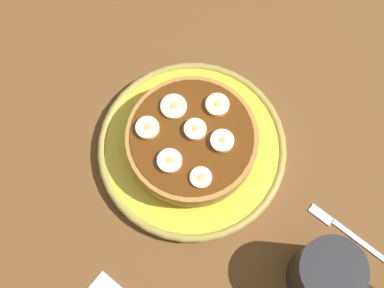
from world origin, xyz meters
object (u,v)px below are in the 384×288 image
at_px(plate, 192,149).
at_px(banana_slice_3, 174,107).
at_px(banana_slice_0, 197,131).
at_px(banana_slice_1, 170,161).
at_px(banana_slice_4, 148,128).
at_px(banana_slice_5, 201,178).
at_px(pancake_stack, 193,141).
at_px(banana_slice_6, 222,141).
at_px(banana_slice_2, 217,105).
at_px(fork, 346,230).
at_px(coffee_mug, 329,275).

relative_size(plate, banana_slice_3, 7.49).
bearing_deg(banana_slice_0, banana_slice_1, -103.10).
relative_size(banana_slice_4, banana_slice_5, 1.10).
bearing_deg(plate, banana_slice_4, -162.32).
height_order(banana_slice_0, banana_slice_5, banana_slice_0).
distance_m(pancake_stack, banana_slice_4, 0.07).
relative_size(banana_slice_0, banana_slice_6, 0.96).
relative_size(plate, banana_slice_2, 8.23).
height_order(pancake_stack, banana_slice_6, banana_slice_6).
relative_size(banana_slice_2, banana_slice_3, 0.91).
xyz_separation_m(plate, fork, (0.24, -0.00, -0.01)).
bearing_deg(banana_slice_0, coffee_mug, -21.13).
xyz_separation_m(banana_slice_3, coffee_mug, (0.27, -0.10, -0.01)).
bearing_deg(banana_slice_0, fork, -3.27).
height_order(banana_slice_2, banana_slice_6, banana_slice_6).
relative_size(banana_slice_2, banana_slice_6, 1.03).
relative_size(pancake_stack, banana_slice_4, 5.77).
bearing_deg(banana_slice_5, banana_slice_4, 163.81).
xyz_separation_m(pancake_stack, banana_slice_3, (-0.04, 0.02, 0.02)).
bearing_deg(pancake_stack, banana_slice_3, 150.94).
height_order(pancake_stack, fork, pancake_stack).
xyz_separation_m(banana_slice_6, coffee_mug, (0.19, -0.09, -0.02)).
distance_m(banana_slice_5, coffee_mug, 0.20).
bearing_deg(banana_slice_1, plate, 78.28).
bearing_deg(banana_slice_5, plate, 128.94).
relative_size(banana_slice_0, banana_slice_2, 0.93).
bearing_deg(banana_slice_5, banana_slice_0, 121.54).
xyz_separation_m(plate, banana_slice_1, (-0.01, -0.04, 0.05)).
height_order(pancake_stack, banana_slice_1, banana_slice_1).
bearing_deg(banana_slice_5, banana_slice_2, 104.99).
height_order(banana_slice_0, fork, banana_slice_0).
bearing_deg(coffee_mug, banana_slice_5, 170.07).
relative_size(plate, fork, 2.05).
xyz_separation_m(banana_slice_5, coffee_mug, (0.20, -0.03, -0.01)).
xyz_separation_m(plate, banana_slice_6, (0.04, 0.01, 0.06)).
height_order(banana_slice_3, fork, banana_slice_3).
relative_size(banana_slice_1, banana_slice_4, 1.03).
xyz_separation_m(pancake_stack, banana_slice_6, (0.04, 0.01, 0.03)).
bearing_deg(fork, banana_slice_1, -170.73).
xyz_separation_m(banana_slice_4, fork, (0.29, 0.01, -0.06)).
bearing_deg(banana_slice_6, banana_slice_1, -130.70).
xyz_separation_m(plate, coffee_mug, (0.23, -0.08, 0.04)).
relative_size(pancake_stack, banana_slice_3, 5.15).
bearing_deg(banana_slice_2, banana_slice_6, -56.26).
height_order(banana_slice_3, coffee_mug, coffee_mug).
height_order(banana_slice_6, coffee_mug, coffee_mug).
bearing_deg(banana_slice_6, plate, -163.98).
height_order(pancake_stack, banana_slice_0, banana_slice_0).
height_order(banana_slice_0, banana_slice_1, same).
bearing_deg(banana_slice_0, banana_slice_5, -58.46).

